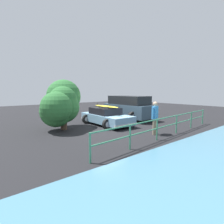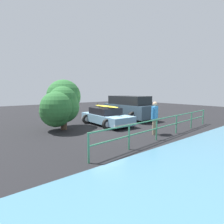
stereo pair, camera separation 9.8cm
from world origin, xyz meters
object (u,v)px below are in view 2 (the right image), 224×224
(sedan_car, at_px, (106,116))
(bush_near_left, at_px, (61,103))
(suv_car, at_px, (129,107))
(person_bystander, at_px, (155,115))

(sedan_car, distance_m, bush_near_left, 3.24)
(suv_car, relative_size, person_bystander, 2.50)
(suv_car, height_order, bush_near_left, bush_near_left)
(person_bystander, bearing_deg, suv_car, -118.10)
(bush_near_left, bearing_deg, person_bystander, 127.88)
(sedan_car, height_order, suv_car, suv_car)
(sedan_car, distance_m, person_bystander, 3.88)
(suv_car, bearing_deg, sedan_car, 11.66)
(person_bystander, distance_m, bush_near_left, 5.56)
(bush_near_left, bearing_deg, suv_car, -179.73)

